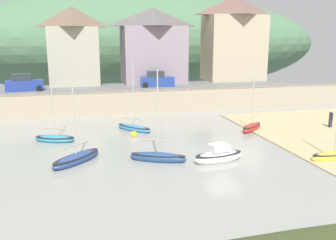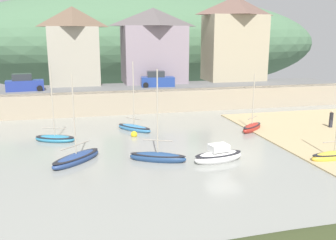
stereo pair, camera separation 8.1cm
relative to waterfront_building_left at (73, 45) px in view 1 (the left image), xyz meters
The scene contains 18 objects.
ground 37.40m from the waterfront_building_left, 71.31° to the right, with size 48.00×41.00×0.61m.
quay_seawall 14.25m from the waterfront_building_left, 36.62° to the right, with size 48.00×9.40×2.40m.
hillside_backdrop 32.60m from the waterfront_building_left, 66.97° to the left, with size 80.00×44.00×20.37m.
waterfront_building_left is the anchor object (origin of this frame).
waterfront_building_centre 10.35m from the waterfront_building_left, ahead, with size 8.50×6.17×9.79m.
waterfront_building_right 22.01m from the waterfront_building_left, ahead, with size 8.38×5.61×11.53m.
church_with_spire 24.44m from the waterfront_building_left, ahead, with size 3.00×3.00×15.51m.
sailboat_white_hull 26.83m from the waterfront_building_left, 77.89° to the right, with size 4.05×2.58×6.52m.
sailboat_tall_mast 18.66m from the waterfront_building_left, 72.74° to the right, with size 3.23×3.54×6.44m.
sailboat_far_left 25.68m from the waterfront_building_left, 50.73° to the right, with size 3.08×2.75×5.40m.
rowboat_small_beached 33.75m from the waterfront_building_left, 58.12° to the right, with size 3.70×1.18×6.38m.
fishing_boat_green 19.81m from the waterfront_building_left, 95.50° to the right, with size 3.66×2.55×6.42m.
sailboat_nearest_shore 25.24m from the waterfront_building_left, 90.10° to the right, with size 3.86×3.92×6.21m.
dinghy_open_wooden 28.84m from the waterfront_building_left, 70.14° to the right, with size 3.85×1.96×1.41m.
parked_car_near_slipway 8.38m from the waterfront_building_left, 141.69° to the right, with size 4.26×2.14×1.95m.
parked_car_by_wall 11.63m from the waterfront_building_left, 24.49° to the right, with size 4.25×2.11×1.95m.
person_on_slipway 31.35m from the waterfront_building_left, 40.88° to the right, with size 0.34×0.34×1.62m.
mooring_buoy 20.43m from the waterfront_building_left, 75.46° to the right, with size 0.57×0.57×0.57m.
Camera 1 is at (-10.02, -23.51, 8.33)m, focal length 38.89 mm.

